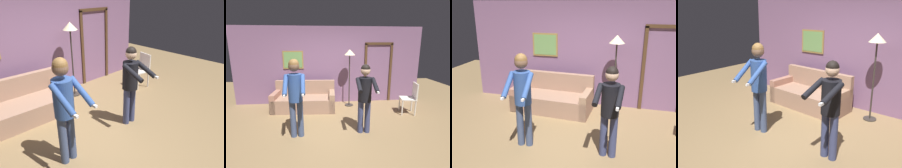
# 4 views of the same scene
# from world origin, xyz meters

# --- Properties ---
(ground_plane) EXTENTS (12.00, 12.00, 0.00)m
(ground_plane) POSITION_xyz_m (0.00, 0.00, 0.00)
(ground_plane) COLOR olive
(back_wall_assembly) EXTENTS (6.40, 0.10, 2.60)m
(back_wall_assembly) POSITION_xyz_m (0.01, 2.22, 1.30)
(back_wall_assembly) COLOR slate
(back_wall_assembly) RESTS_ON ground_plane
(couch) EXTENTS (1.95, 0.96, 0.87)m
(couch) POSITION_xyz_m (-0.83, 1.58, 0.28)
(couch) COLOR #9C765F
(couch) RESTS_ON ground_plane
(torchiere_lamp) EXTENTS (0.35, 0.35, 1.86)m
(torchiere_lamp) POSITION_xyz_m (0.63, 1.78, 1.57)
(torchiere_lamp) COLOR #332D28
(torchiere_lamp) RESTS_ON ground_plane
(person_standing_left) EXTENTS (0.47, 0.67, 1.74)m
(person_standing_left) POSITION_xyz_m (-0.84, -0.12, 1.06)
(person_standing_left) COLOR #3E4D71
(person_standing_left) RESTS_ON ground_plane
(person_standing_right) EXTENTS (0.46, 0.69, 1.61)m
(person_standing_right) POSITION_xyz_m (0.68, -0.08, 0.96)
(person_standing_right) COLOR navy
(person_standing_right) RESTS_ON ground_plane
(dining_chair_distant) EXTENTS (0.50, 0.50, 0.93)m
(dining_chair_distant) POSITION_xyz_m (2.32, 0.92, 0.53)
(dining_chair_distant) COLOR silver
(dining_chair_distant) RESTS_ON ground_plane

